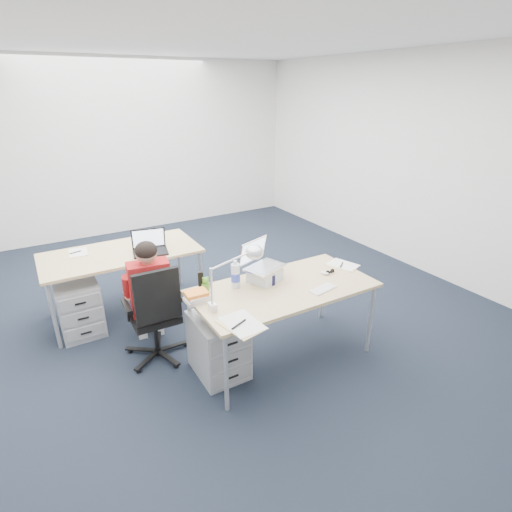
# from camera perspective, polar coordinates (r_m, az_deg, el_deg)

# --- Properties ---
(floor) EXTENTS (7.00, 7.00, 0.00)m
(floor) POSITION_cam_1_polar(r_m,az_deg,el_deg) (4.41, -5.42, -9.14)
(floor) COLOR black
(floor) RESTS_ON ground
(room) EXTENTS (6.02, 7.02, 2.80)m
(room) POSITION_cam_1_polar(r_m,az_deg,el_deg) (3.79, -6.40, 13.35)
(room) COLOR silver
(room) RESTS_ON ground
(desk_near) EXTENTS (1.60, 0.80, 0.73)m
(desk_near) POSITION_cam_1_polar(r_m,az_deg,el_deg) (3.52, 3.94, -5.09)
(desk_near) COLOR tan
(desk_near) RESTS_ON ground
(desk_far) EXTENTS (1.60, 0.80, 0.73)m
(desk_far) POSITION_cam_1_polar(r_m,az_deg,el_deg) (4.48, -18.69, 0.03)
(desk_far) COLOR tan
(desk_far) RESTS_ON ground
(office_chair) EXTENTS (0.61, 0.61, 0.96)m
(office_chair) POSITION_cam_1_polar(r_m,az_deg,el_deg) (3.83, -14.02, -10.45)
(office_chair) COLOR black
(office_chair) RESTS_ON ground
(seated_person) EXTENTS (0.38, 0.64, 1.14)m
(seated_person) POSITION_cam_1_polar(r_m,az_deg,el_deg) (3.82, -14.99, -5.43)
(seated_person) COLOR #A01617
(seated_person) RESTS_ON ground
(drawer_pedestal_near) EXTENTS (0.40, 0.50, 0.55)m
(drawer_pedestal_near) POSITION_cam_1_polar(r_m,az_deg,el_deg) (3.56, -5.38, -12.56)
(drawer_pedestal_near) COLOR #AFB2B5
(drawer_pedestal_near) RESTS_ON ground
(drawer_pedestal_far) EXTENTS (0.40, 0.50, 0.55)m
(drawer_pedestal_far) POSITION_cam_1_polar(r_m,az_deg,el_deg) (4.47, -23.94, -6.72)
(drawer_pedestal_far) COLOR #AFB2B5
(drawer_pedestal_far) RESTS_ON ground
(silver_laptop) EXTENTS (0.41, 0.37, 0.36)m
(silver_laptop) POSITION_cam_1_polar(r_m,az_deg,el_deg) (3.53, 1.29, -0.91)
(silver_laptop) COLOR silver
(silver_laptop) RESTS_ON desk_near
(wireless_keyboard) EXTENTS (0.27, 0.15, 0.01)m
(wireless_keyboard) POSITION_cam_1_polar(r_m,az_deg,el_deg) (3.49, 9.53, -4.67)
(wireless_keyboard) COLOR white
(wireless_keyboard) RESTS_ON desk_near
(computer_mouse) EXTENTS (0.07, 0.09, 0.03)m
(computer_mouse) POSITION_cam_1_polar(r_m,az_deg,el_deg) (3.77, 9.79, -2.40)
(computer_mouse) COLOR white
(computer_mouse) RESTS_ON desk_near
(headphones) EXTENTS (0.30, 0.27, 0.04)m
(headphones) POSITION_cam_1_polar(r_m,az_deg,el_deg) (3.72, 1.11, -2.29)
(headphones) COLOR black
(headphones) RESTS_ON desk_near
(can_koozie) EXTENTS (0.08, 0.08, 0.11)m
(can_koozie) POSITION_cam_1_polar(r_m,az_deg,el_deg) (3.52, 2.23, -3.26)
(can_koozie) COLOR #121239
(can_koozie) RESTS_ON desk_near
(water_bottle) EXTENTS (0.10, 0.10, 0.25)m
(water_bottle) POSITION_cam_1_polar(r_m,az_deg,el_deg) (3.44, -2.95, -2.61)
(water_bottle) COLOR silver
(water_bottle) RESTS_ON desk_near
(bear_figurine) EXTENTS (0.08, 0.07, 0.15)m
(bear_figurine) POSITION_cam_1_polar(r_m,az_deg,el_deg) (3.40, -7.19, -4.07)
(bear_figurine) COLOR #347C21
(bear_figurine) RESTS_ON desk_near
(book_stack) EXTENTS (0.20, 0.16, 0.09)m
(book_stack) POSITION_cam_1_polar(r_m,az_deg,el_deg) (3.29, -8.44, -5.74)
(book_stack) COLOR silver
(book_stack) RESTS_ON desk_near
(cordless_phone) EXTENTS (0.05, 0.04, 0.17)m
(cordless_phone) POSITION_cam_1_polar(r_m,az_deg,el_deg) (3.44, -7.89, -3.56)
(cordless_phone) COLOR black
(cordless_phone) RESTS_ON desk_near
(papers_left) EXTENTS (0.27, 0.36, 0.01)m
(papers_left) POSITION_cam_1_polar(r_m,az_deg,el_deg) (2.96, -2.08, -9.78)
(papers_left) COLOR #EFD58A
(papers_left) RESTS_ON desk_near
(papers_right) EXTENTS (0.28, 0.33, 0.01)m
(papers_right) POSITION_cam_1_polar(r_m,az_deg,el_deg) (3.99, 12.30, -1.31)
(papers_right) COLOR #EFD58A
(papers_right) RESTS_ON desk_near
(sunglasses) EXTENTS (0.12, 0.07, 0.03)m
(sunglasses) POSITION_cam_1_polar(r_m,az_deg,el_deg) (3.79, 10.50, -2.29)
(sunglasses) COLOR black
(sunglasses) RESTS_ON desk_near
(desk_lamp) EXTENTS (0.45, 0.21, 0.49)m
(desk_lamp) POSITION_cam_1_polar(r_m,az_deg,el_deg) (3.11, -3.95, -3.14)
(desk_lamp) COLOR silver
(desk_lamp) RESTS_ON desk_near
(dark_laptop) EXTENTS (0.41, 0.40, 0.25)m
(dark_laptop) POSITION_cam_1_polar(r_m,az_deg,el_deg) (4.29, -14.99, 1.99)
(dark_laptop) COLOR black
(dark_laptop) RESTS_ON desk_far
(far_cup) EXTENTS (0.08, 0.08, 0.10)m
(far_cup) POSITION_cam_1_polar(r_m,az_deg,el_deg) (4.54, -14.47, 2.15)
(far_cup) COLOR white
(far_cup) RESTS_ON desk_far
(far_papers) EXTENTS (0.20, 0.27, 0.01)m
(far_papers) POSITION_cam_1_polar(r_m,az_deg,el_deg) (4.59, -24.15, 0.42)
(far_papers) COLOR white
(far_papers) RESTS_ON desk_far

